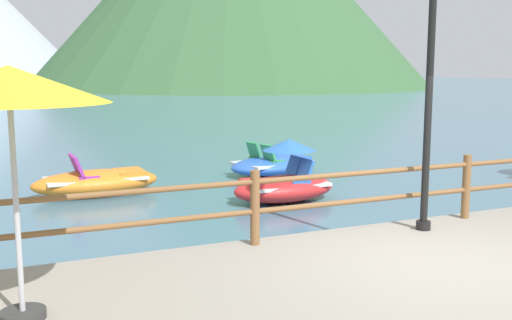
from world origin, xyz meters
name	(u,v)px	position (x,y,z in m)	size (l,w,h in m)	color
ground_plane	(63,104)	(0.00, 40.00, 0.00)	(200.00, 200.00, 0.00)	#477084
dock_railing	(369,189)	(0.00, 1.55, 0.97)	(23.92, 0.12, 0.95)	brown
lamp_post	(432,33)	(0.72, 1.28, 3.07)	(0.28, 0.28, 4.46)	black
beach_umbrella	(9,88)	(-4.50, 0.28, 2.45)	(1.70, 1.70, 2.24)	#B2B2B7
pedal_boat_0	(97,182)	(-2.76, 7.33, 0.28)	(2.61, 1.22, 0.86)	orange
pedal_boat_2	(285,181)	(0.53, 5.22, 0.40)	(2.19, 1.23, 1.23)	red
pedal_boat_3	(273,165)	(1.60, 8.05, 0.24)	(2.58, 1.92, 0.81)	blue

